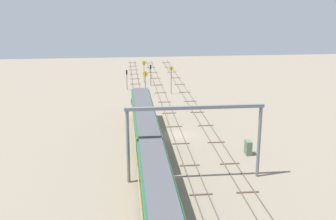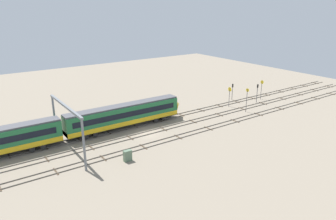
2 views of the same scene
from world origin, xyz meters
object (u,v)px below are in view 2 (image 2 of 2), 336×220
object	(u,v)px
relay_cabinet	(128,156)
signal_light_trackside_approach	(232,89)
speed_sign_near_foreground	(229,94)
speed_sign_mid_trackside	(262,87)
signal_light_trackside_departure	(257,91)
overhead_gantry	(66,118)
speed_sign_far_trackside	(247,97)

from	to	relation	value
relay_cabinet	signal_light_trackside_approach	bearing A→B (deg)	21.09
speed_sign_near_foreground	relay_cabinet	xyz separation A→B (m)	(-33.85, -11.26, -2.34)
speed_sign_mid_trackside	speed_sign_near_foreground	bearing A→B (deg)	178.46
speed_sign_near_foreground	signal_light_trackside_departure	bearing A→B (deg)	-11.06
signal_light_trackside_departure	signal_light_trackside_approach	bearing A→B (deg)	122.63
overhead_gantry	speed_sign_mid_trackside	xyz separation A→B (m)	(51.80, 2.84, -2.86)
speed_sign_near_foreground	speed_sign_mid_trackside	bearing A→B (deg)	-1.54
speed_sign_mid_trackside	speed_sign_far_trackside	size ratio (longest dim) A/B	0.90
speed_sign_far_trackside	signal_light_trackside_approach	world-z (taller)	speed_sign_far_trackside
speed_sign_mid_trackside	speed_sign_far_trackside	bearing A→B (deg)	-156.12
signal_light_trackside_approach	overhead_gantry	bearing A→B (deg)	-171.45
speed_sign_near_foreground	relay_cabinet	distance (m)	35.75
signal_light_trackside_departure	relay_cabinet	size ratio (longest dim) A/B	2.58
speed_sign_far_trackside	signal_light_trackside_departure	xyz separation A→B (m)	(7.97, 3.63, -0.45)
overhead_gantry	speed_sign_near_foreground	world-z (taller)	overhead_gantry
overhead_gantry	relay_cabinet	xyz separation A→B (m)	(6.57, -8.11, -5.26)
speed_sign_far_trackside	overhead_gantry	bearing A→B (deg)	177.06
overhead_gantry	signal_light_trackside_departure	distance (m)	48.76
speed_sign_near_foreground	signal_light_trackside_approach	bearing A→B (deg)	37.10
overhead_gantry	relay_cabinet	distance (m)	11.69
speed_sign_near_foreground	speed_sign_far_trackside	size ratio (longest dim) A/B	0.86
signal_light_trackside_approach	speed_sign_mid_trackside	bearing A→B (deg)	-31.23
speed_sign_near_foreground	overhead_gantry	bearing A→B (deg)	-175.55
overhead_gantry	signal_light_trackside_departure	size ratio (longest dim) A/B	3.19
signal_light_trackside_approach	relay_cabinet	world-z (taller)	signal_light_trackside_approach
speed_sign_far_trackside	speed_sign_near_foreground	bearing A→B (deg)	92.61
overhead_gantry	speed_sign_mid_trackside	bearing A→B (deg)	3.14
speed_sign_near_foreground	signal_light_trackside_departure	distance (m)	8.37
overhead_gantry	speed_sign_far_trackside	world-z (taller)	overhead_gantry
speed_sign_mid_trackside	relay_cabinet	size ratio (longest dim) A/B	2.77
speed_sign_near_foreground	speed_sign_mid_trackside	xyz separation A→B (m)	(11.38, -0.31, 0.06)
signal_light_trackside_approach	relay_cabinet	size ratio (longest dim) A/B	2.32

